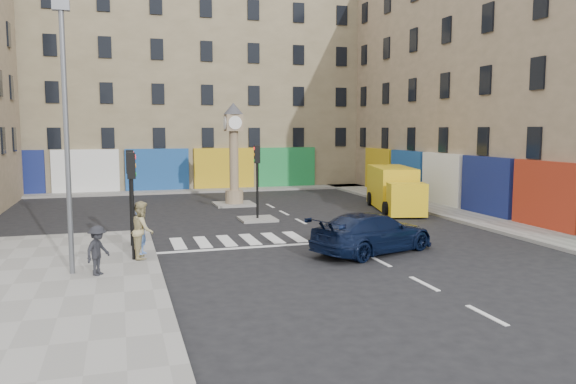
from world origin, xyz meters
name	(u,v)px	position (x,y,z in m)	size (l,w,h in m)	color
ground	(357,250)	(0.00, 0.00, 0.00)	(120.00, 120.00, 0.00)	black
sidewalk_left	(42,284)	(-11.00, -2.00, 0.07)	(7.00, 16.00, 0.15)	gray
sidewalk_right	(423,206)	(8.70, 10.00, 0.07)	(2.60, 30.00, 0.15)	gray
sidewalk_far	(186,191)	(-4.00, 22.20, 0.07)	(32.00, 2.40, 0.15)	gray
island_near	(258,219)	(-2.00, 8.00, 0.06)	(1.80, 1.80, 0.12)	gray
island_far	(234,204)	(-2.00, 14.00, 0.06)	(2.40, 2.40, 0.12)	gray
building_right	(517,74)	(15.00, 10.00, 8.00)	(10.00, 30.00, 16.00)	#9F8568
building_far	(176,82)	(-4.00, 28.00, 8.50)	(32.00, 10.00, 17.00)	gray
traffic_light_left_near	(132,188)	(-8.30, 0.20, 2.62)	(0.28, 0.22, 3.70)	black
traffic_light_left_far	(130,182)	(-8.30, 2.60, 2.62)	(0.28, 0.22, 3.70)	black
traffic_light_island	(257,170)	(-2.00, 8.00, 2.59)	(0.28, 0.22, 3.70)	black
lamp_post	(66,124)	(-10.20, -1.20, 4.79)	(0.50, 0.25, 8.30)	#595B60
clock_pillar	(234,147)	(-2.00, 14.00, 3.55)	(1.20, 1.20, 6.10)	#9F8568
navy_sedan	(373,233)	(0.37, -0.59, 0.76)	(2.13, 5.24, 1.52)	black
yellow_van	(394,189)	(6.45, 9.41, 1.21)	(3.62, 6.99, 2.44)	gold
pedestrian_blue	(141,231)	(-8.00, 0.91, 0.99)	(0.61, 0.40, 1.68)	#5A82CE
pedestrian_tan	(142,230)	(-8.00, 0.30, 1.16)	(0.98, 0.76, 2.01)	tan
pedestrian_dark	(98,250)	(-9.41, -1.66, 0.92)	(1.00, 0.57, 1.55)	black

